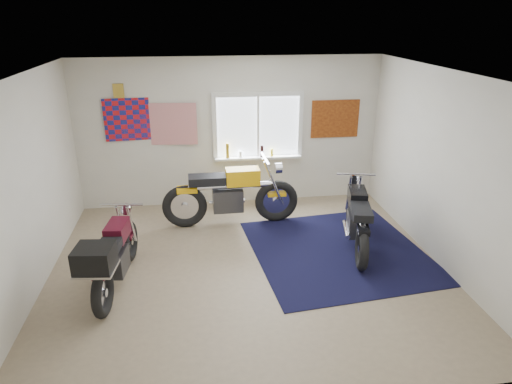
{
  "coord_description": "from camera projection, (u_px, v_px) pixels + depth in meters",
  "views": [
    {
      "loc": [
        -0.66,
        -5.61,
        3.4
      ],
      "look_at": [
        0.18,
        0.4,
        1.0
      ],
      "focal_mm": 32.0,
      "sensor_mm": 36.0,
      "label": 1
    }
  ],
  "objects": [
    {
      "name": "ground",
      "position": [
        248.0,
        268.0,
        6.5
      ],
      "size": [
        5.5,
        5.5,
        0.0
      ],
      "primitive_type": "plane",
      "color": "#9E896B",
      "rests_on": "ground"
    },
    {
      "name": "room_shell",
      "position": [
        247.0,
        158.0,
        5.9
      ],
      "size": [
        5.5,
        5.5,
        5.5
      ],
      "color": "white",
      "rests_on": "ground"
    },
    {
      "name": "navy_rug",
      "position": [
        338.0,
        251.0,
        6.95
      ],
      "size": [
        2.75,
        2.84,
        0.01
      ],
      "primitive_type": "cube",
      "rotation": [
        0.0,
        0.0,
        0.1
      ],
      "color": "black",
      "rests_on": "ground"
    },
    {
      "name": "window_assembly",
      "position": [
        258.0,
        131.0,
        8.33
      ],
      "size": [
        1.66,
        0.17,
        1.26
      ],
      "color": "white",
      "rests_on": "room_shell"
    },
    {
      "name": "oil_bottles",
      "position": [
        245.0,
        152.0,
        8.37
      ],
      "size": [
        0.88,
        0.07,
        0.28
      ],
      "color": "olive",
      "rests_on": "window_assembly"
    },
    {
      "name": "flag_display",
      "position": [
        118.0,
        91.0,
        7.75
      ],
      "size": [
        1.6,
        0.1,
        1.17
      ],
      "color": "red",
      "rests_on": "room_shell"
    },
    {
      "name": "triumph_poster",
      "position": [
        335.0,
        119.0,
        8.46
      ],
      "size": [
        0.9,
        0.03,
        0.7
      ],
      "primitive_type": "cube",
      "color": "#A54C14",
      "rests_on": "room_shell"
    },
    {
      "name": "yellow_triumph",
      "position": [
        230.0,
        196.0,
        7.68
      ],
      "size": [
        2.31,
        0.69,
        1.17
      ],
      "rotation": [
        0.0,
        0.0,
        0.01
      ],
      "color": "black",
      "rests_on": "ground"
    },
    {
      "name": "black_chrome_bike",
      "position": [
        357.0,
        219.0,
        6.96
      ],
      "size": [
        0.7,
        1.97,
        1.02
      ],
      "rotation": [
        0.0,
        0.0,
        1.34
      ],
      "color": "black",
      "rests_on": "navy_rug"
    },
    {
      "name": "maroon_tourer",
      "position": [
        112.0,
        257.0,
        5.79
      ],
      "size": [
        0.67,
        1.92,
        0.97
      ],
      "rotation": [
        0.0,
        0.0,
        1.45
      ],
      "color": "black",
      "rests_on": "ground"
    }
  ]
}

